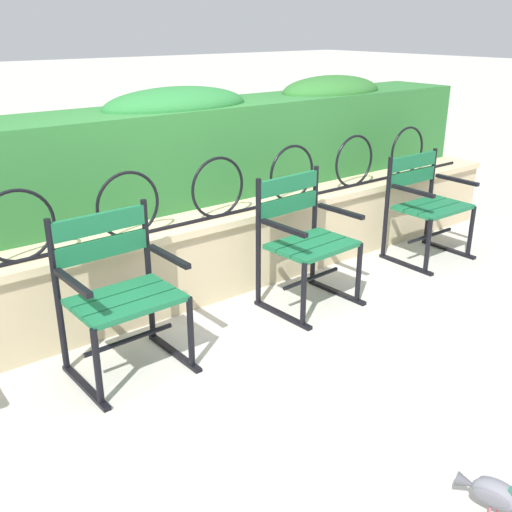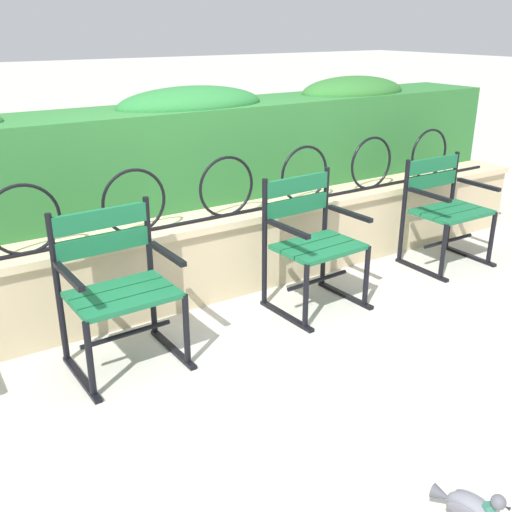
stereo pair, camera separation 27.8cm
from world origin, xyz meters
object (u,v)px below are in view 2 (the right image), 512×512
park_chair_centre_right (311,240)px  pigeon_near_chairs (470,507)px  park_chair_centre_left (117,285)px  park_chair_rightmost (444,207)px

park_chair_centre_right → pigeon_near_chairs: size_ratio=3.10×
park_chair_centre_left → park_chair_centre_right: same height
pigeon_near_chairs → park_chair_rightmost: bearing=43.1°
pigeon_near_chairs → park_chair_centre_left: bearing=108.6°
park_chair_centre_right → park_chair_rightmost: size_ratio=1.06×
park_chair_centre_right → park_chair_centre_left: bearing=-180.0°
park_chair_centre_left → pigeon_near_chairs: size_ratio=3.10×
park_chair_centre_left → park_chair_rightmost: (2.72, 0.04, -0.01)m
park_chair_centre_left → park_chair_centre_right: size_ratio=1.00×
park_chair_centre_left → pigeon_near_chairs: 2.04m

